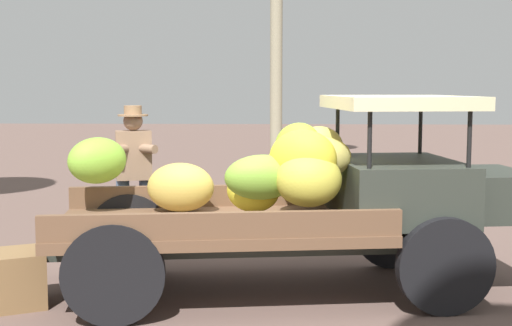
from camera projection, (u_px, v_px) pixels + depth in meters
name	position (u px, v px, depth m)	size (l,w,h in m)	color
ground_plane	(286.00, 293.00, 6.66)	(60.00, 60.00, 0.00)	brown
truck	(316.00, 192.00, 6.68)	(4.60, 2.24, 1.86)	#31362F
farmer	(134.00, 171.00, 8.04)	(0.54, 0.50, 1.74)	slate
wooden_crate	(16.00, 279.00, 6.28)	(0.54, 0.47, 0.49)	olive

